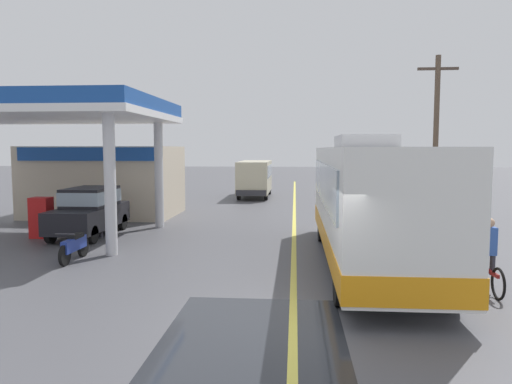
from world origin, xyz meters
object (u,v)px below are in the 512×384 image
object	(u,v)px
car_at_pump	(90,209)
motorcycle_parked_forecourt	(74,246)
coach_bus_main	(368,204)
cyclist_on_shoulder	(488,259)
minibus_opposing_lane	(255,175)
pedestrian_near_pump	(98,212)
pedestrian_by_shop	(110,204)

from	to	relation	value
car_at_pump	motorcycle_parked_forecourt	distance (m)	4.39
car_at_pump	coach_bus_main	bearing A→B (deg)	-20.89
coach_bus_main	cyclist_on_shoulder	xyz separation A→B (m)	(2.34, -2.66, -0.94)
coach_bus_main	cyclist_on_shoulder	bearing A→B (deg)	-48.71
minibus_opposing_lane	motorcycle_parked_forecourt	size ratio (longest dim) A/B	3.41
cyclist_on_shoulder	pedestrian_near_pump	xyz separation A→B (m)	(-11.72, 6.11, 0.15)
cyclist_on_shoulder	pedestrian_by_shop	xyz separation A→B (m)	(-12.25, 8.62, 0.15)
pedestrian_by_shop	car_at_pump	bearing A→B (deg)	-88.27
cyclist_on_shoulder	pedestrian_near_pump	distance (m)	13.21
cyclist_on_shoulder	car_at_pump	bearing A→B (deg)	152.21
cyclist_on_shoulder	pedestrian_by_shop	size ratio (longest dim) A/B	1.10
coach_bus_main	motorcycle_parked_forecourt	size ratio (longest dim) A/B	6.13
cyclist_on_shoulder	pedestrian_near_pump	world-z (taller)	cyclist_on_shoulder
minibus_opposing_lane	cyclist_on_shoulder	bearing A→B (deg)	-71.80
minibus_opposing_lane	motorcycle_parked_forecourt	bearing A→B (deg)	-100.84
coach_bus_main	car_at_pump	size ratio (longest dim) A/B	2.63
pedestrian_near_pump	pedestrian_by_shop	world-z (taller)	same
pedestrian_near_pump	pedestrian_by_shop	size ratio (longest dim) A/B	1.00
pedestrian_near_pump	motorcycle_parked_forecourt	bearing A→B (deg)	-77.57
car_at_pump	minibus_opposing_lane	bearing A→B (deg)	71.81
car_at_pump	pedestrian_near_pump	bearing A→B (deg)	-34.14
pedestrian_near_pump	coach_bus_main	bearing A→B (deg)	-20.16
coach_bus_main	car_at_pump	xyz separation A→B (m)	(-9.84, 3.76, -0.71)
motorcycle_parked_forecourt	pedestrian_near_pump	bearing A→B (deg)	102.43
car_at_pump	cyclist_on_shoulder	xyz separation A→B (m)	(12.18, -6.42, -0.23)
minibus_opposing_lane	pedestrian_by_shop	world-z (taller)	minibus_opposing_lane
pedestrian_near_pump	car_at_pump	bearing A→B (deg)	145.86
coach_bus_main	pedestrian_near_pump	distance (m)	10.02
coach_bus_main	cyclist_on_shoulder	world-z (taller)	coach_bus_main
car_at_pump	pedestrian_near_pump	xyz separation A→B (m)	(0.46, -0.31, -0.08)
car_at_pump	motorcycle_parked_forecourt	world-z (taller)	car_at_pump
minibus_opposing_lane	pedestrian_by_shop	size ratio (longest dim) A/B	3.69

